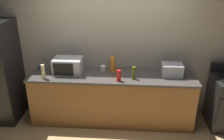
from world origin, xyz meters
name	(u,v)px	position (x,y,z in m)	size (l,w,h in m)	color
ground_plane	(110,133)	(0.00, 0.00, 0.00)	(8.00, 8.00, 0.00)	tan
back_wall	(114,43)	(0.00, 0.81, 1.35)	(6.40, 0.10, 2.70)	#B2A893
counter_run	(112,98)	(0.00, 0.40, 0.45)	(2.84, 0.64, 0.90)	brown
microwave	(68,66)	(-0.76, 0.45, 1.04)	(0.48, 0.35, 0.27)	#B7BABF
toaster_oven	(172,70)	(1.00, 0.46, 1.01)	(0.34, 0.26, 0.21)	#B7BABF
bottle_olive_oil	(134,73)	(0.36, 0.29, 1.01)	(0.06, 0.06, 0.21)	#4C6B19
bottle_vinegar	(43,72)	(-1.11, 0.19, 1.02)	(0.06, 0.06, 0.25)	beige
bottle_dish_soap	(112,64)	(0.00, 0.56, 1.04)	(0.08, 0.08, 0.27)	orange
bottle_hot_sauce	(119,76)	(0.12, 0.19, 1.00)	(0.07, 0.07, 0.19)	red
mug_white	(103,68)	(-0.17, 0.61, 0.94)	(0.10, 0.10, 0.09)	white
mug_blue	(42,68)	(-1.26, 0.54, 0.95)	(0.09, 0.09, 0.10)	#2D4CB2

